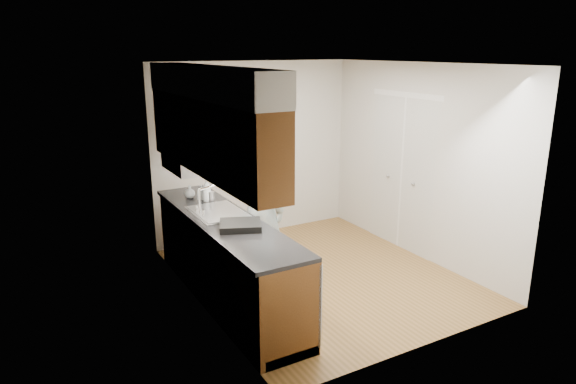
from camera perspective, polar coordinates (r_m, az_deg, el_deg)
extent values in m
plane|color=olive|center=(6.31, 3.52, -9.28)|extent=(3.50, 3.50, 0.00)
plane|color=white|center=(5.73, 3.95, 14.04)|extent=(3.50, 3.50, 0.00)
cube|color=beige|center=(5.25, -10.12, -0.15)|extent=(0.02, 3.50, 2.50)
cube|color=beige|center=(6.82, 14.36, 3.24)|extent=(0.02, 3.50, 2.50)
cube|color=beige|center=(7.39, -3.74, 4.63)|extent=(3.00, 0.02, 2.50)
cube|color=brown|center=(5.62, -6.82, -7.62)|extent=(0.60, 2.80, 0.90)
cube|color=black|center=(5.44, -7.13, -3.10)|extent=(0.63, 2.80, 0.04)
cube|color=#B2B2B7|center=(5.63, -7.76, -2.79)|extent=(0.48, 0.68, 0.14)
cube|color=#B2B2B7|center=(5.62, -7.78, -2.26)|extent=(0.52, 0.72, 0.01)
cube|color=#B2B2B7|center=(4.83, 1.66, -11.21)|extent=(0.03, 0.60, 0.80)
cube|color=brown|center=(5.18, -8.70, 6.22)|extent=(0.33, 2.80, 0.75)
cube|color=silver|center=(5.12, -8.94, 12.02)|extent=(0.35, 2.80, 0.30)
cube|color=#A5A5AA|center=(6.07, -10.85, 3.13)|extent=(0.46, 0.75, 0.16)
cube|color=silver|center=(7.07, 12.50, 1.92)|extent=(0.02, 1.22, 2.05)
cube|color=slate|center=(6.20, -2.98, -9.68)|extent=(0.65, 0.90, 0.02)
imported|color=#A2BCC5|center=(5.83, -3.12, -0.39)|extent=(0.68, 0.84, 2.07)
imported|color=white|center=(6.02, -9.01, 0.23)|extent=(0.11, 0.11, 0.27)
imported|color=white|center=(6.12, -9.56, 0.02)|extent=(0.12, 0.12, 0.18)
imported|color=white|center=(6.20, -10.86, 0.06)|extent=(0.17, 0.17, 0.16)
cylinder|color=#A5A5AA|center=(6.01, -8.50, -0.51)|extent=(0.09, 0.09, 0.13)
cube|color=black|center=(5.11, -5.32, -3.69)|extent=(0.51, 0.47, 0.06)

